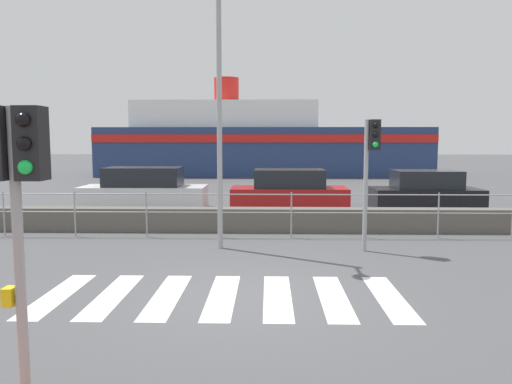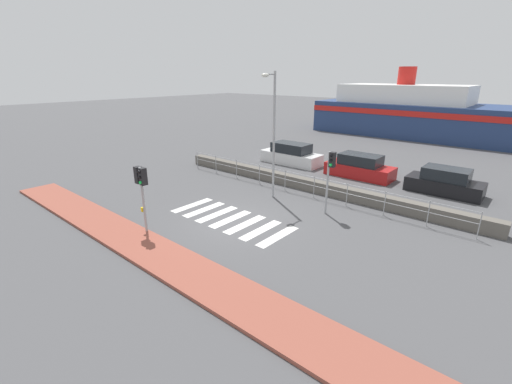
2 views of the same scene
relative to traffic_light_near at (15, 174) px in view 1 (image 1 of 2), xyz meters
name	(u,v)px [view 1 (image 1 of 2)]	position (x,y,z in m)	size (l,w,h in m)	color
ground_plane	(246,297)	(2.00, 3.31, -2.22)	(160.00, 160.00, 0.00)	#4C4C4F
crosswalk	(222,296)	(1.60, 3.31, -2.21)	(5.85, 2.40, 0.01)	silver
seawall	(256,220)	(2.00, 9.16, -1.89)	(18.93, 0.55, 0.65)	#605B54
harbor_fence	(255,208)	(2.00, 8.28, -1.44)	(17.08, 0.04, 1.19)	#9EA0A3
traffic_light_near	(15,174)	(0.00, 0.00, 0.00)	(0.58, 0.41, 2.84)	#9EA0A3
traffic_light_far	(371,155)	(4.65, 6.72, -0.03)	(0.34, 0.32, 2.98)	#9EA0A3
streetlamp	(218,77)	(1.22, 6.79, 1.72)	(0.32, 1.01, 6.42)	#9EA0A3
ferry_boat	(256,144)	(1.44, 32.39, 0.02)	(22.93, 7.71, 7.03)	navy
parked_car_white	(144,191)	(-2.24, 13.58, -1.57)	(4.55, 1.71, 1.53)	silver
parked_car_red	(289,192)	(3.10, 13.58, -1.59)	(4.21, 1.72, 1.47)	#B21919
parked_car_black	(426,193)	(8.05, 13.58, -1.61)	(3.82, 1.72, 1.44)	black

